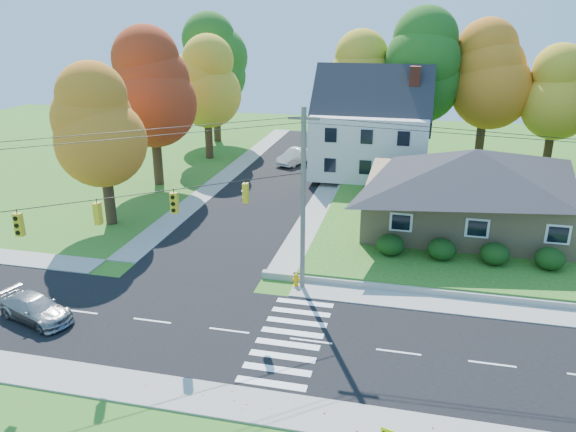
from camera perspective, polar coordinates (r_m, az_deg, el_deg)
name	(u,v)px	position (r m, az deg, el deg)	size (l,w,h in m)	color
ground	(311,341)	(26.67, 2.35, -12.61)	(120.00, 120.00, 0.00)	#3D7923
road_main	(311,341)	(26.67, 2.35, -12.59)	(90.00, 8.00, 0.02)	black
road_cross	(279,179)	(51.64, -0.91, 3.82)	(8.00, 44.00, 0.02)	black
sidewalk_north	(328,292)	(30.93, 4.12, -7.66)	(90.00, 2.00, 0.08)	#9C9A90
sidewalk_south	(286,411)	(22.67, -0.18, -19.17)	(90.00, 2.00, 0.08)	#9C9A90
lawn	(532,211)	(46.24, 23.58, 0.47)	(30.00, 30.00, 0.50)	#3D7923
ranch_house	(473,187)	(39.89, 18.27, 2.79)	(14.60, 10.60, 5.40)	tan
colonial_house	(371,129)	(51.22, 8.48, 8.74)	(10.40, 8.40, 9.60)	silver
hedge_row	(468,251)	(34.72, 17.81, -3.43)	(10.70, 1.70, 1.27)	#163A10
traffic_infrastructure	(315,227)	(25.56, 2.76, -1.17)	(38.10, 10.66, 10.00)	#666059
tree_lot_0	(358,79)	(56.77, 7.12, 13.69)	(6.72, 6.72, 12.51)	#3F2A19
tree_lot_1	(422,67)	(55.32, 13.45, 14.51)	(7.84, 7.84, 14.60)	#3F2A19
tree_lot_2	(488,75)	(56.69, 19.63, 13.38)	(7.28, 7.28, 13.56)	#3F2A19
tree_lot_3	(557,92)	(56.80, 25.68, 11.26)	(6.16, 6.16, 11.47)	#3F2A19
tree_west_0	(101,125)	(40.74, -18.48, 8.76)	(6.16, 6.16, 11.47)	#3F2A19
tree_west_1	(152,87)	(49.68, -13.68, 12.59)	(7.28, 7.28, 13.56)	#3F2A19
tree_west_2	(206,82)	(58.44, -8.32, 13.31)	(6.72, 6.72, 12.51)	#3F2A19
tree_west_3	(214,62)	(66.47, -7.49, 15.26)	(7.84, 7.84, 14.60)	#3F2A19
silver_sedan	(35,308)	(30.66, -24.29, -8.55)	(1.73, 4.25, 1.23)	#999999
white_car	(295,156)	(56.60, 0.76, 6.07)	(1.62, 4.64, 1.53)	silver
fire_hydrant	(296,280)	(31.32, 0.82, -6.55)	(0.45, 0.35, 0.78)	#E0A707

